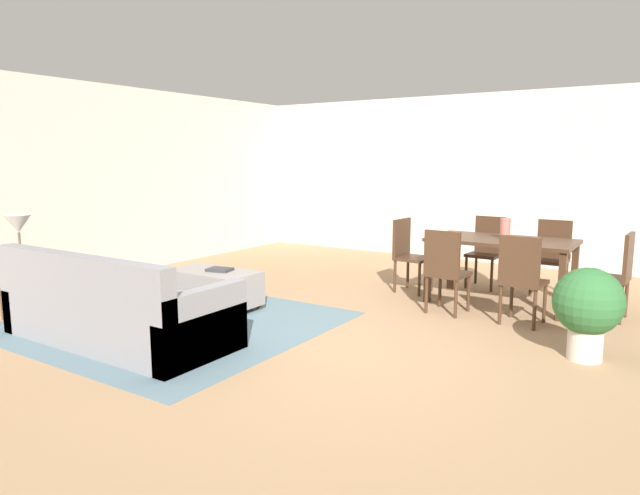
% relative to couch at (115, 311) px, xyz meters
% --- Properties ---
extents(ground_plane, '(10.80, 10.80, 0.00)m').
position_rel_couch_xyz_m(ground_plane, '(1.86, 0.95, -0.28)').
color(ground_plane, '#9E7A56').
extents(wall_back, '(9.00, 0.12, 2.70)m').
position_rel_couch_xyz_m(wall_back, '(1.86, 5.95, 1.07)').
color(wall_back, beige).
rests_on(wall_back, ground_plane).
extents(wall_left, '(0.12, 11.00, 2.70)m').
position_rel_couch_xyz_m(wall_left, '(-2.64, 1.45, 1.07)').
color(wall_left, beige).
rests_on(wall_left, ground_plane).
extents(area_rug, '(3.00, 2.80, 0.01)m').
position_rel_couch_xyz_m(area_rug, '(-0.03, 0.71, -0.28)').
color(area_rug, slate).
rests_on(area_rug, ground_plane).
extents(couch, '(2.26, 0.96, 0.86)m').
position_rel_couch_xyz_m(couch, '(0.00, 0.00, 0.00)').
color(couch, gray).
rests_on(couch, ground_plane).
extents(ottoman_table, '(1.01, 0.55, 0.43)m').
position_rel_couch_xyz_m(ottoman_table, '(-0.06, 1.36, -0.04)').
color(ottoman_table, gray).
rests_on(ottoman_table, ground_plane).
extents(side_table, '(0.40, 0.40, 0.57)m').
position_rel_couch_xyz_m(side_table, '(-1.43, -0.04, 0.17)').
color(side_table, olive).
rests_on(side_table, ground_plane).
extents(table_lamp, '(0.26, 0.26, 0.53)m').
position_rel_couch_xyz_m(table_lamp, '(-1.43, -0.04, 0.70)').
color(table_lamp, brown).
rests_on(table_lamp, side_table).
extents(dining_table, '(1.59, 0.88, 0.76)m').
position_rel_couch_xyz_m(dining_table, '(2.57, 3.33, 0.38)').
color(dining_table, '#422B1C').
rests_on(dining_table, ground_plane).
extents(dining_chair_near_left, '(0.43, 0.43, 0.92)m').
position_rel_couch_xyz_m(dining_chair_near_left, '(2.20, 2.54, 0.24)').
color(dining_chair_near_left, '#422B1C').
rests_on(dining_chair_near_left, ground_plane).
extents(dining_chair_near_right, '(0.43, 0.43, 0.92)m').
position_rel_couch_xyz_m(dining_chair_near_right, '(2.99, 2.55, 0.24)').
color(dining_chair_near_right, '#422B1C').
rests_on(dining_chair_near_right, ground_plane).
extents(dining_chair_far_left, '(0.42, 0.42, 0.92)m').
position_rel_couch_xyz_m(dining_chair_far_left, '(2.16, 4.14, 0.24)').
color(dining_chair_far_left, '#422B1C').
rests_on(dining_chair_far_left, ground_plane).
extents(dining_chair_far_right, '(0.41, 0.41, 0.92)m').
position_rel_couch_xyz_m(dining_chair_far_right, '(2.97, 4.14, 0.24)').
color(dining_chair_far_right, '#422B1C').
rests_on(dining_chair_far_right, ground_plane).
extents(dining_chair_head_east, '(0.42, 0.42, 0.92)m').
position_rel_couch_xyz_m(dining_chair_head_east, '(3.76, 3.31, 0.24)').
color(dining_chair_head_east, '#422B1C').
rests_on(dining_chair_head_east, ground_plane).
extents(dining_chair_head_west, '(0.43, 0.43, 0.92)m').
position_rel_couch_xyz_m(dining_chair_head_west, '(1.41, 3.33, 0.24)').
color(dining_chair_head_west, '#422B1C').
rests_on(dining_chair_head_west, ground_plane).
extents(vase_centerpiece, '(0.12, 0.12, 0.24)m').
position_rel_couch_xyz_m(vase_centerpiece, '(2.59, 3.35, 0.59)').
color(vase_centerpiece, '#B26659').
rests_on(vase_centerpiece, dining_table).
extents(book_on_ottoman, '(0.30, 0.25, 0.03)m').
position_rel_couch_xyz_m(book_on_ottoman, '(0.01, 1.38, 0.16)').
color(book_on_ottoman, '#333338').
rests_on(book_on_ottoman, ottoman_table).
extents(potted_plant, '(0.56, 0.56, 0.78)m').
position_rel_couch_xyz_m(potted_plant, '(3.70, 1.85, 0.18)').
color(potted_plant, beige).
rests_on(potted_plant, ground_plane).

